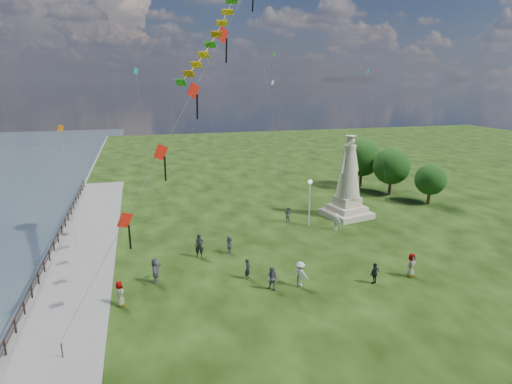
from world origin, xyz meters
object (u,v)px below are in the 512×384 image
object	(u,v)px
person_8	(336,222)
person_1	(272,279)
person_11	(229,244)
person_10	(120,294)
person_5	(156,270)
person_7	(288,214)
person_0	(248,269)
person_4	(411,265)
lamppost	(310,193)
person_6	(199,246)
person_3	(375,273)
statue	(348,187)
person_9	(340,210)
person_2	(300,274)

from	to	relation	value
person_8	person_1	bearing A→B (deg)	-84.06
person_1	person_11	bearing A→B (deg)	146.73
person_10	person_11	bearing A→B (deg)	-74.88
person_5	person_11	distance (m)	6.99
person_5	person_7	bearing A→B (deg)	-40.97
person_0	person_4	bearing A→B (deg)	-64.40
person_4	person_8	bearing A→B (deg)	78.23
lamppost	person_7	world-z (taller)	lamppost
person_6	person_1	bearing A→B (deg)	-52.35
person_3	person_5	distance (m)	14.98
statue	person_1	bearing A→B (deg)	-145.32
person_4	person_6	world-z (taller)	person_6
person_4	person_11	world-z (taller)	person_4
person_0	person_11	distance (m)	4.79
person_10	person_3	bearing A→B (deg)	-117.43
lamppost	person_5	world-z (taller)	lamppost
person_4	person_9	xyz separation A→B (m)	(1.16, 13.62, -0.07)
lamppost	person_3	size ratio (longest dim) A/B	3.01
person_3	person_6	xyz separation A→B (m)	(-10.90, 7.67, 0.19)
person_0	person_6	world-z (taller)	person_6
person_1	person_4	world-z (taller)	person_4
person_1	person_10	distance (m)	9.67
person_6	person_10	distance (m)	8.46
statue	person_2	xyz separation A→B (m)	(-10.08, -13.02, -2.25)
person_1	person_7	bearing A→B (deg)	111.28
person_8	statue	bearing A→B (deg)	99.92
person_10	person_9	bearing A→B (deg)	-81.59
person_7	person_1	bearing A→B (deg)	111.54
person_7	person_11	distance (m)	9.55
person_2	person_4	bearing A→B (deg)	-142.71
statue	person_6	bearing A→B (deg)	-170.93
person_3	person_9	size ratio (longest dim) A/B	0.96
person_9	statue	bearing A→B (deg)	18.56
statue	person_3	bearing A→B (deg)	-122.40
person_4	person_6	distance (m)	15.77
person_9	person_10	world-z (taller)	person_10
person_1	person_7	world-z (taller)	person_1
lamppost	person_9	size ratio (longest dim) A/B	2.88
person_5	person_8	world-z (taller)	person_5
person_1	person_9	xyz separation A→B (m)	(11.24, 12.98, -0.04)
person_2	person_10	xyz separation A→B (m)	(-11.65, 0.51, -0.06)
person_10	person_11	distance (m)	10.34
statue	person_4	size ratio (longest dim) A/B	4.78
person_1	statue	bearing A→B (deg)	92.23
person_7	person_9	world-z (taller)	person_9
statue	person_6	world-z (taller)	statue
lamppost	person_0	bearing A→B (deg)	-132.10
person_6	person_10	size ratio (longest dim) A/B	1.17
lamppost	person_4	world-z (taller)	lamppost
person_11	person_3	bearing A→B (deg)	55.28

